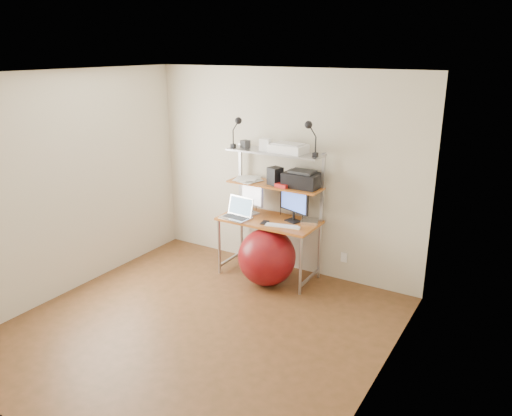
% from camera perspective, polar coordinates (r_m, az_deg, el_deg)
% --- Properties ---
extents(room, '(3.60, 3.60, 3.60)m').
position_cam_1_polar(room, '(4.72, -7.07, -0.37)').
color(room, brown).
rests_on(room, ground).
extents(computer_desk, '(1.20, 0.60, 1.57)m').
position_cam_1_polar(computer_desk, '(6.00, 1.81, 0.82)').
color(computer_desk, '#AD6121').
rests_on(computer_desk, ground).
extents(desktop, '(1.20, 0.60, 0.00)m').
position_cam_1_polar(desktop, '(6.02, 1.50, -1.29)').
color(desktop, '#AD6121').
rests_on(desktop, computer_desk).
extents(mid_shelf, '(1.18, 0.34, 0.00)m').
position_cam_1_polar(mid_shelf, '(6.01, 2.14, 2.77)').
color(mid_shelf, '#AD6121').
rests_on(mid_shelf, computer_desk).
extents(top_shelf, '(1.18, 0.34, 0.00)m').
position_cam_1_polar(top_shelf, '(5.91, 2.19, 6.51)').
color(top_shelf, '#A2A1A6').
rests_on(top_shelf, computer_desk).
extents(floor, '(3.60, 3.60, 0.00)m').
position_cam_1_polar(floor, '(5.24, -6.54, -13.46)').
color(floor, brown).
rests_on(floor, ground).
extents(wall_outlet, '(0.08, 0.01, 0.12)m').
position_cam_1_polar(wall_outlet, '(6.14, 10.03, -5.58)').
color(wall_outlet, white).
rests_on(wall_outlet, room).
extents(monitor_silver, '(0.37, 0.18, 0.43)m').
position_cam_1_polar(monitor_silver, '(6.17, -0.46, 1.43)').
color(monitor_silver, '#BDBCC1').
rests_on(monitor_silver, desktop).
extents(monitor_black, '(0.44, 0.20, 0.46)m').
position_cam_1_polar(monitor_black, '(5.90, 4.35, 0.62)').
color(monitor_black, black).
rests_on(monitor_black, desktop).
extents(laptop, '(0.39, 0.33, 0.31)m').
position_cam_1_polar(laptop, '(6.07, -2.04, -0.60)').
color(laptop, silver).
rests_on(laptop, desktop).
extents(keyboard, '(0.39, 0.19, 0.01)m').
position_cam_1_polar(keyboard, '(5.79, 2.91, -2.04)').
color(keyboard, white).
rests_on(keyboard, desktop).
extents(mouse, '(0.09, 0.06, 0.02)m').
position_cam_1_polar(mouse, '(5.72, 4.62, -2.28)').
color(mouse, white).
rests_on(mouse, desktop).
extents(mac_mini, '(0.26, 0.26, 0.04)m').
position_cam_1_polar(mac_mini, '(5.92, 6.16, -1.53)').
color(mac_mini, silver).
rests_on(mac_mini, desktop).
extents(phone, '(0.10, 0.15, 0.01)m').
position_cam_1_polar(phone, '(5.89, 0.99, -1.67)').
color(phone, black).
rests_on(phone, desktop).
extents(printer, '(0.42, 0.29, 0.20)m').
position_cam_1_polar(printer, '(5.87, 5.28, 3.28)').
color(printer, black).
rests_on(printer, mid_shelf).
extents(nas_cube, '(0.18, 0.18, 0.21)m').
position_cam_1_polar(nas_cube, '(5.95, 2.20, 3.67)').
color(nas_cube, black).
rests_on(nas_cube, mid_shelf).
extents(red_box, '(0.17, 0.13, 0.04)m').
position_cam_1_polar(red_box, '(5.86, 3.04, 2.59)').
color(red_box, red).
rests_on(red_box, mid_shelf).
extents(scanner, '(0.43, 0.30, 0.11)m').
position_cam_1_polar(scanner, '(5.84, 3.72, 6.86)').
color(scanner, white).
rests_on(scanner, top_shelf).
extents(box_white, '(0.13, 0.12, 0.14)m').
position_cam_1_polar(box_white, '(5.94, 1.05, 7.26)').
color(box_white, white).
rests_on(box_white, top_shelf).
extents(box_grey, '(0.11, 0.11, 0.09)m').
position_cam_1_polar(box_grey, '(6.12, -1.23, 7.33)').
color(box_grey, '#2F3032').
rests_on(box_grey, top_shelf).
extents(clip_lamp_left, '(0.15, 0.08, 0.38)m').
position_cam_1_polar(clip_lamp_left, '(6.04, -2.15, 9.39)').
color(clip_lamp_left, black).
rests_on(clip_lamp_left, top_shelf).
extents(clip_lamp_right, '(0.16, 0.09, 0.40)m').
position_cam_1_polar(clip_lamp_right, '(5.60, 6.19, 8.78)').
color(clip_lamp_right, black).
rests_on(clip_lamp_right, top_shelf).
extents(exercise_ball, '(0.69, 0.69, 0.69)m').
position_cam_1_polar(exercise_ball, '(5.95, 1.25, -5.62)').
color(exercise_ball, maroon).
rests_on(exercise_ball, floor).
extents(paper_stack, '(0.42, 0.41, 0.02)m').
position_cam_1_polar(paper_stack, '(6.18, -0.92, 3.34)').
color(paper_stack, white).
rests_on(paper_stack, mid_shelf).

